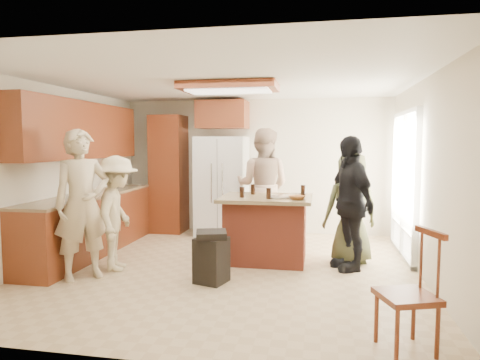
% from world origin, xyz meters
% --- Properties ---
extents(person_front_left, '(0.83, 0.83, 1.86)m').
position_xyz_m(person_front_left, '(-1.66, -0.72, 0.93)').
color(person_front_left, tan).
rests_on(person_front_left, ground).
extents(person_behind_left, '(1.01, 0.71, 1.93)m').
position_xyz_m(person_behind_left, '(0.27, 1.62, 0.97)').
color(person_behind_left, tan).
rests_on(person_behind_left, ground).
extents(person_behind_right, '(0.88, 0.70, 1.56)m').
position_xyz_m(person_behind_right, '(1.65, 0.61, 0.78)').
color(person_behind_right, '#383A22').
rests_on(person_behind_right, ground).
extents(person_side_right, '(0.91, 1.17, 1.79)m').
position_xyz_m(person_side_right, '(1.61, 0.32, 0.89)').
color(person_side_right, black).
rests_on(person_side_right, ground).
extents(person_counter, '(0.68, 1.06, 1.52)m').
position_xyz_m(person_counter, '(-1.43, -0.28, 0.76)').
color(person_counter, tan).
rests_on(person_counter, ground).
extents(left_cabinetry, '(0.64, 3.00, 2.30)m').
position_xyz_m(left_cabinetry, '(-2.24, 0.40, 0.96)').
color(left_cabinetry, maroon).
rests_on(left_cabinetry, ground).
extents(back_wall_units, '(1.80, 0.60, 2.45)m').
position_xyz_m(back_wall_units, '(-1.33, 2.20, 1.38)').
color(back_wall_units, maroon).
rests_on(back_wall_units, ground).
extents(refrigerator, '(0.90, 0.76, 1.80)m').
position_xyz_m(refrigerator, '(-0.55, 2.12, 0.90)').
color(refrigerator, white).
rests_on(refrigerator, ground).
extents(kitchen_island, '(1.28, 1.03, 0.93)m').
position_xyz_m(kitchen_island, '(0.47, 0.50, 0.47)').
color(kitchen_island, maroon).
rests_on(kitchen_island, ground).
extents(island_items, '(0.95, 0.67, 0.15)m').
position_xyz_m(island_items, '(0.70, 0.41, 0.97)').
color(island_items, silver).
rests_on(island_items, kitchen_island).
extents(trash_bin, '(0.44, 0.44, 0.63)m').
position_xyz_m(trash_bin, '(-0.06, -0.57, 0.32)').
color(trash_bin, black).
rests_on(trash_bin, ground).
extents(spindle_chair, '(0.54, 0.54, 0.99)m').
position_xyz_m(spindle_chair, '(1.95, -1.92, 0.45)').
color(spindle_chair, maroon).
rests_on(spindle_chair, ground).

